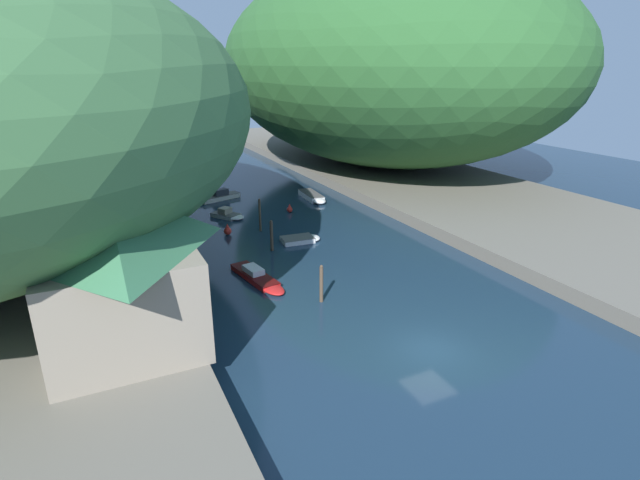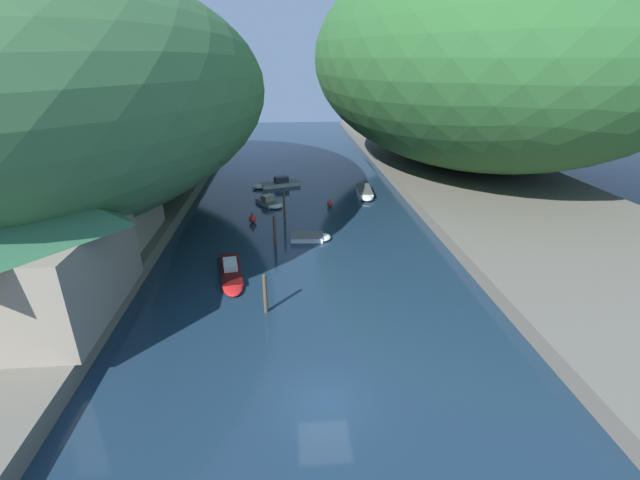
{
  "view_description": "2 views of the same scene",
  "coord_description": "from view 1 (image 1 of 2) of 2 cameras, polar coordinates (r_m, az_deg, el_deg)",
  "views": [
    {
      "loc": [
        -16.06,
        -19.1,
        15.16
      ],
      "look_at": [
        -0.86,
        12.59,
        2.56
      ],
      "focal_mm": 28.0,
      "sensor_mm": 36.0,
      "label": 1
    },
    {
      "loc": [
        -1.42,
        -15.21,
        14.69
      ],
      "look_at": [
        0.88,
        13.81,
        2.3
      ],
      "focal_mm": 24.0,
      "sensor_mm": 36.0,
      "label": 2
    }
  ],
  "objects": [
    {
      "name": "boat_far_upstream",
      "position": [
        58.11,
        -0.76,
        4.92
      ],
      "size": [
        1.91,
        5.96,
        0.65
      ],
      "rotation": [
        0.0,
        0.0,
        3.08
      ],
      "color": "white",
      "rests_on": "water_surface"
    },
    {
      "name": "person_by_boathouse",
      "position": [
        36.56,
        -21.02,
        -2.61
      ],
      "size": [
        0.22,
        0.38,
        1.69
      ],
      "rotation": [
        0.0,
        0.0,
        1.56
      ],
      "color": "#282D3D",
      "rests_on": "left_bank"
    },
    {
      "name": "mooring_post_fourth",
      "position": [
        47.18,
        -6.88,
        2.87
      ],
      "size": [
        0.21,
        0.21,
        3.19
      ],
      "color": "#4C3D2D",
      "rests_on": "water_surface"
    },
    {
      "name": "waterfront_building",
      "position": [
        28.05,
        -22.24,
        -2.32
      ],
      "size": [
        7.93,
        10.72,
        8.16
      ],
      "color": "gray",
      "rests_on": "left_bank"
    },
    {
      "name": "mooring_post_nearest",
      "position": [
        33.08,
        0.16,
        -4.99
      ],
      "size": [
        0.25,
        0.25,
        2.65
      ],
      "color": "#4C3D2D",
      "rests_on": "water_surface"
    },
    {
      "name": "boat_far_right_bank",
      "position": [
        44.54,
        -2.08,
        0.11
      ],
      "size": [
        3.63,
        2.06,
        0.45
      ],
      "rotation": [
        0.0,
        0.0,
        4.63
      ],
      "color": "white",
      "rests_on": "water_surface"
    },
    {
      "name": "boathouse_shed",
      "position": [
        39.19,
        -24.92,
        0.56
      ],
      "size": [
        8.14,
        8.95,
        4.69
      ],
      "color": "gray",
      "rests_on": "left_bank"
    },
    {
      "name": "channel_buoy_near",
      "position": [
        53.27,
        -3.49,
        3.55
      ],
      "size": [
        0.61,
        0.61,
        0.91
      ],
      "color": "red",
      "rests_on": "water_surface"
    },
    {
      "name": "mooring_post_middle",
      "position": [
        42.2,
        -5.56,
        0.53
      ],
      "size": [
        0.26,
        0.26,
        2.7
      ],
      "color": "#4C3D2D",
      "rests_on": "water_surface"
    },
    {
      "name": "right_bank",
      "position": [
        64.34,
        12.5,
        6.13
      ],
      "size": [
        22.0,
        120.0,
        1.11
      ],
      "color": "#666056",
      "rests_on": "ground"
    },
    {
      "name": "hillside_right",
      "position": [
        74.46,
        7.29,
        19.24
      ],
      "size": [
        42.64,
        59.7,
        27.24
      ],
      "color": "#285628",
      "rests_on": "right_bank"
    },
    {
      "name": "person_on_quay",
      "position": [
        32.83,
        -19.53,
        -4.95
      ],
      "size": [
        0.28,
        0.41,
        1.69
      ],
      "rotation": [
        0.0,
        0.0,
        1.73
      ],
      "color": "#282D3D",
      "rests_on": "left_bank"
    },
    {
      "name": "boat_near_quay",
      "position": [
        59.05,
        -11.87,
        4.79
      ],
      "size": [
        6.21,
        3.2,
        1.22
      ],
      "rotation": [
        0.0,
        0.0,
        1.88
      ],
      "color": "silver",
      "rests_on": "water_surface"
    },
    {
      "name": "water_surface",
      "position": [
        53.84,
        -7.23,
        3.21
      ],
      "size": [
        130.0,
        130.0,
        0.0
      ],
      "primitive_type": "plane",
      "color": "#192D42",
      "rests_on": "ground"
    },
    {
      "name": "left_bank",
      "position": [
        51.68,
        -31.98,
        0.22
      ],
      "size": [
        22.0,
        120.0,
        1.11
      ],
      "color": "#666056",
      "rests_on": "ground"
    },
    {
      "name": "boat_navy_launch",
      "position": [
        52.18,
        -10.44,
        2.85
      ],
      "size": [
        3.3,
        3.93,
        1.0
      ],
      "rotation": [
        0.0,
        0.0,
        3.71
      ],
      "color": "white",
      "rests_on": "water_surface"
    },
    {
      "name": "boat_red_skiff",
      "position": [
        36.78,
        -7.02,
        -4.32
      ],
      "size": [
        2.44,
        6.65,
        0.84
      ],
      "rotation": [
        0.0,
        0.0,
        3.31
      ],
      "color": "red",
      "rests_on": "water_surface"
    },
    {
      "name": "channel_buoy_far",
      "position": [
        46.94,
        -10.52,
        1.08
      ],
      "size": [
        0.72,
        0.72,
        1.08
      ],
      "color": "red",
      "rests_on": "water_surface"
    }
  ]
}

